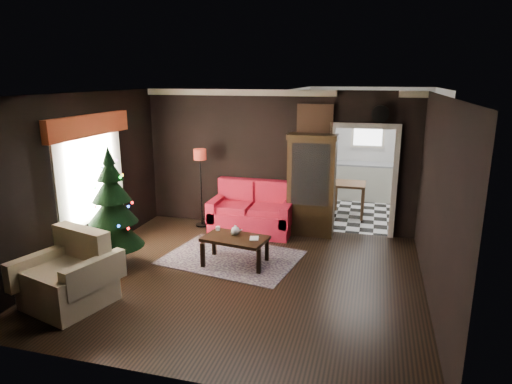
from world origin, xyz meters
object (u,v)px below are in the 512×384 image
(loveseat, at_px, (252,208))
(teapot, at_px, (235,230))
(christmas_tree, at_px, (112,205))
(coffee_table, at_px, (235,250))
(wall_clock, at_px, (380,114))
(floor_lamp, at_px, (201,188))
(curio_cabinet, at_px, (311,187))
(kitchen_table, at_px, (349,199))
(armchair, at_px, (67,273))

(loveseat, xyz_separation_m, teapot, (0.13, -1.49, 0.05))
(christmas_tree, relative_size, coffee_table, 1.73)
(christmas_tree, height_order, wall_clock, wall_clock)
(floor_lamp, relative_size, coffee_table, 1.56)
(wall_clock, bearing_deg, loveseat, -170.34)
(loveseat, height_order, curio_cabinet, curio_cabinet)
(curio_cabinet, xyz_separation_m, christmas_tree, (-2.87, -2.39, 0.10))
(loveseat, bearing_deg, kitchen_table, 42.51)
(armchair, bearing_deg, curio_cabinet, 69.11)
(loveseat, xyz_separation_m, armchair, (-1.62, -3.49, -0.04))
(teapot, bearing_deg, armchair, -131.23)
(coffee_table, bearing_deg, christmas_tree, -163.38)
(loveseat, relative_size, coffee_table, 1.64)
(loveseat, relative_size, christmas_tree, 0.95)
(loveseat, relative_size, floor_lamp, 1.05)
(coffee_table, xyz_separation_m, wall_clock, (2.18, 2.00, 2.14))
(curio_cabinet, bearing_deg, christmas_tree, -140.27)
(teapot, bearing_deg, wall_clock, 40.41)
(curio_cabinet, height_order, teapot, curio_cabinet)
(teapot, height_order, wall_clock, wall_clock)
(loveseat, distance_m, curio_cabinet, 1.25)
(loveseat, bearing_deg, wall_clock, 9.66)
(curio_cabinet, bearing_deg, armchair, -126.76)
(floor_lamp, distance_m, kitchen_table, 3.34)
(coffee_table, relative_size, kitchen_table, 1.38)
(floor_lamp, height_order, teapot, floor_lamp)
(wall_clock, bearing_deg, curio_cabinet, -171.47)
(wall_clock, relative_size, kitchen_table, 0.43)
(loveseat, bearing_deg, armchair, -114.91)
(loveseat, distance_m, armchair, 3.85)
(kitchen_table, bearing_deg, armchair, -123.65)
(teapot, bearing_deg, loveseat, 95.16)
(wall_clock, bearing_deg, teapot, -139.59)
(coffee_table, bearing_deg, loveseat, 95.95)
(christmas_tree, relative_size, armchair, 1.72)
(curio_cabinet, distance_m, teapot, 2.02)
(teapot, relative_size, wall_clock, 0.51)
(loveseat, height_order, christmas_tree, christmas_tree)
(curio_cabinet, relative_size, wall_clock, 5.94)
(curio_cabinet, distance_m, wall_clock, 1.88)
(curio_cabinet, xyz_separation_m, armchair, (-2.77, -3.71, -0.49))
(loveseat, distance_m, christmas_tree, 2.82)
(floor_lamp, bearing_deg, teapot, -51.24)
(teapot, xyz_separation_m, wall_clock, (2.22, 1.89, 1.83))
(christmas_tree, relative_size, wall_clock, 5.59)
(curio_cabinet, relative_size, christmas_tree, 1.06)
(curio_cabinet, height_order, kitchen_table, curio_cabinet)
(floor_lamp, distance_m, wall_clock, 3.79)
(curio_cabinet, bearing_deg, kitchen_table, 65.56)
(floor_lamp, bearing_deg, loveseat, -2.28)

